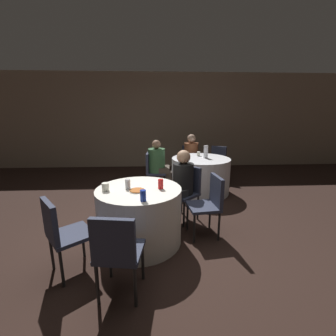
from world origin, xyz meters
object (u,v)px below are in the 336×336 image
person_floral_shirt (192,157)px  pizza_plate_near (137,191)px  chair_near_southwest (61,230)px  person_black_shirt (180,187)px  soda_can_blue (143,196)px  table_far (200,175)px  bottle_far (206,152)px  chair_near_east (210,200)px  chair_far_north (190,159)px  person_green_jacket (160,166)px  chair_far_northeast (217,160)px  chair_near_south (117,249)px  chair_near_northeast (187,188)px  soda_can_silver (128,184)px  chair_far_west (152,168)px  soda_can_red (161,184)px  table_near (140,215)px

person_floral_shirt → pizza_plate_near: 3.01m
chair_near_southwest → person_floral_shirt: bearing=112.3°
person_black_shirt → soda_can_blue: bearing=109.3°
table_far → bottle_far: 0.51m
chair_near_east → chair_far_north: bearing=-10.1°
chair_near_east → person_green_jacket: (-0.64, 1.78, 0.06)m
chair_near_southwest → chair_far_northeast: (2.48, 3.26, 0.00)m
person_green_jacket → person_floral_shirt: 1.13m
chair_near_southwest → bottle_far: size_ratio=3.30×
chair_near_south → person_black_shirt: person_black_shirt is taller
table_far → pizza_plate_near: bearing=-121.2°
table_far → chair_near_northeast: size_ratio=1.43×
person_black_shirt → soda_can_silver: (-0.71, -0.53, 0.24)m
chair_near_northeast → person_green_jacket: person_green_jacket is taller
chair_near_northeast → person_floral_shirt: size_ratio=0.74×
person_black_shirt → soda_can_silver: 0.92m
chair_near_east → soda_can_silver: soda_can_silver is taller
chair_far_west → bottle_far: bottle_far is taller
pizza_plate_near → soda_can_silver: 0.17m
soda_can_red → table_near: bearing=175.3°
person_black_shirt → bottle_far: size_ratio=4.37×
soda_can_silver → chair_near_east: bearing=6.1°
chair_near_northeast → chair_far_north: bearing=-52.5°
chair_far_northeast → person_green_jacket: bearing=62.9°
table_far → chair_near_southwest: (-1.90, -2.42, 0.14)m
person_green_jacket → soda_can_silver: size_ratio=9.15×
table_near → chair_far_north: (1.09, 2.85, 0.14)m
chair_far_north → person_black_shirt: person_black_shirt is taller
pizza_plate_near → bottle_far: bearing=57.0°
chair_far_west → soda_can_blue: bearing=2.7°
chair_near_southwest → chair_far_north: size_ratio=1.00×
table_near → chair_far_west: chair_far_west is taller
soda_can_red → bottle_far: bearing=62.4°
chair_near_south → soda_can_silver: 0.98m
table_near → soda_can_silver: size_ratio=8.87×
person_green_jacket → table_near: bearing=-4.6°
chair_near_east → chair_far_northeast: same height
chair_near_east → soda_can_silver: (-1.08, -0.11, 0.29)m
chair_far_north → pizza_plate_near: size_ratio=4.11×
chair_far_west → chair_far_northeast: bearing=119.8°
table_near → table_far: size_ratio=0.89×
chair_near_east → chair_far_northeast: 2.67m
person_black_shirt → person_floral_shirt: 2.22m
person_floral_shirt → chair_near_south: bearing=67.5°
chair_near_east → bottle_far: bearing=-17.3°
soda_can_silver → soda_can_red: bearing=-3.2°
pizza_plate_near → soda_can_blue: (0.09, -0.31, 0.05)m
chair_near_south → soda_can_silver: size_ratio=6.95×
chair_near_southwest → soda_can_blue: 0.89m
chair_near_northeast → soda_can_red: 0.84m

